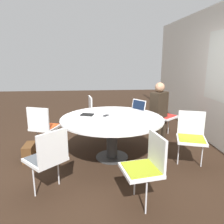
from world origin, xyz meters
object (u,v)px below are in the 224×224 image
at_px(chair_3, 48,155).
at_px(cell_phone, 106,115).
at_px(chair_5, 191,134).
at_px(coffee_cup, 127,117).
at_px(chair_1, 96,112).
at_px(laptop, 137,109).
at_px(chair_0, 162,113).
at_px(chair_4, 146,164).
at_px(spiral_notebook, 87,115).
at_px(handbag, 30,152).
at_px(person_0, 159,107).
at_px(chair_2, 43,125).

relative_size(chair_3, cell_phone, 5.59).
bearing_deg(chair_5, coffee_cup, 7.01).
height_order(chair_1, laptop, laptop).
bearing_deg(chair_3, cell_phone, 10.12).
bearing_deg(chair_1, coffee_cup, 10.68).
xyz_separation_m(chair_3, coffee_cup, (-0.80, 1.12, 0.25)).
height_order(chair_0, chair_4, same).
height_order(chair_5, laptop, laptop).
relative_size(chair_0, spiral_notebook, 3.52).
height_order(chair_0, spiral_notebook, chair_0).
bearing_deg(chair_4, chair_3, 64.77).
bearing_deg(coffee_cup, chair_3, -54.30).
height_order(spiral_notebook, coffee_cup, coffee_cup).
xyz_separation_m(chair_1, spiral_notebook, (1.06, -0.17, 0.22)).
bearing_deg(chair_3, coffee_cup, -7.88).
xyz_separation_m(chair_1, cell_phone, (1.13, 0.15, 0.21)).
height_order(laptop, handbag, laptop).
distance_m(person_0, handbag, 2.66).
bearing_deg(chair_3, laptop, 0.35).
relative_size(coffee_cup, handbag, 0.25).
height_order(chair_3, spiral_notebook, chair_3).
bearing_deg(chair_1, cell_phone, -0.36).
bearing_deg(cell_phone, chair_4, 15.48).
bearing_deg(chair_0, chair_3, 4.97).
distance_m(laptop, coffee_cup, 0.59).
bearing_deg(chair_5, spiral_notebook, 0.00).
bearing_deg(spiral_notebook, chair_2, -101.54).
distance_m(chair_5, handbag, 2.71).
height_order(chair_3, chair_5, same).
distance_m(chair_4, coffee_cup, 1.15).
bearing_deg(chair_1, person_0, 63.39).
height_order(chair_1, chair_5, same).
height_order(chair_4, person_0, person_0).
height_order(chair_2, chair_5, same).
xyz_separation_m(chair_0, laptop, (0.65, -0.71, 0.26)).
distance_m(chair_2, handbag, 0.54).
bearing_deg(laptop, handbag, -117.69).
bearing_deg(chair_3, handbag, 74.80).
xyz_separation_m(chair_3, laptop, (-1.33, 1.38, 0.26)).
bearing_deg(cell_phone, handbag, -85.19).
xyz_separation_m(chair_3, chair_5, (-0.61, 2.14, 0.00)).
distance_m(chair_1, chair_3, 2.30).
bearing_deg(person_0, laptop, -1.21).
bearing_deg(chair_2, person_0, 30.97).
distance_m(chair_0, person_0, 0.32).
bearing_deg(person_0, chair_4, 31.15).
height_order(chair_1, chair_4, same).
bearing_deg(handbag, chair_3, 28.38).
height_order(chair_1, chair_3, same).
xyz_separation_m(chair_1, chair_5, (1.60, 1.50, 0.00)).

